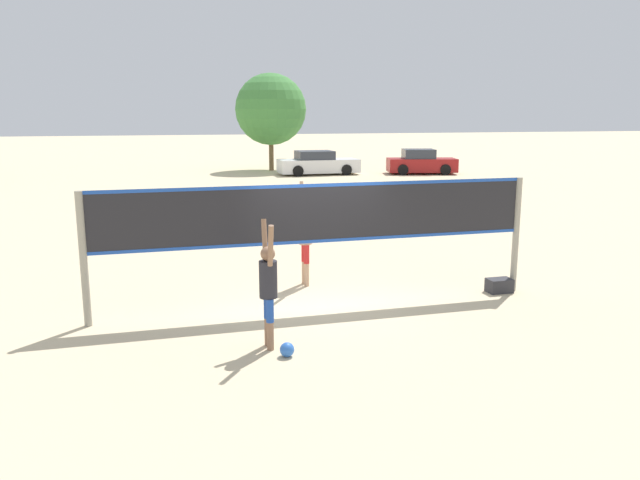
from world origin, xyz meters
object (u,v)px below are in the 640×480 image
Objects in this scene: parked_car_near at (318,164)px; tree_left_cluster at (271,109)px; volleyball_net at (320,222)px; player_spiker at (268,283)px; player_blocker at (305,232)px; parked_car_mid at (421,163)px; volleyball at (287,350)px; gear_bag at (499,285)px.

tree_left_cluster is at bearing 121.76° from parked_car_near.
player_spiker is (-1.33, -1.84, -0.57)m from volleyball_net.
player_blocker is (0.11, 1.55, -0.46)m from volleyball_net.
parked_car_mid is (14.40, 25.90, -0.38)m from player_spiker.
tree_left_cluster is (4.65, 27.24, 2.71)m from player_blocker.
volleyball_net is 2.96m from volleyball.
volleyball_net is 1.62m from player_blocker.
volleyball_net is 16.92× the size of gear_bag.
volleyball_net is 3.85× the size of player_blocker.
gear_bag is at bearing 66.34° from player_blocker.
volleyball_net reaches higher than gear_bag.
parked_car_near is (3.10, 25.35, 0.50)m from gear_bag.
volleyball_net is 26.22m from parked_car_near.
parked_car_mid is 0.72× the size of tree_left_cluster.
volleyball is at bearing -155.87° from gear_bag.
volleyball is 0.44× the size of gear_bag.
volleyball_net is at bearing -104.69° from parked_car_mid.
gear_bag is 0.10× the size of parked_car_near.
tree_left_cluster reaches higher than parked_car_mid.
player_spiker is at bearing -160.94° from gear_bag.
parked_car_mid is (14.21, 26.34, 0.56)m from volleyball.
tree_left_cluster is at bearing 88.08° from gear_bag.
player_spiker reaches higher than volleyball.
player_blocker is 4.14m from gear_bag.
volleyball_net reaches higher than player_blocker.
tree_left_cluster is (4.76, 28.79, 2.25)m from volleyball_net.
tree_left_cluster is (6.09, 30.62, 2.82)m from player_spiker.
parked_car_mid is at bearing 61.64° from volleyball.
parked_car_mid is (9.28, 24.13, 0.52)m from gear_bag.
parked_car_near is at bearing 83.03° from gear_bag.
player_spiker is at bearing -101.25° from tree_left_cluster.
player_spiker is at bearing -106.42° from parked_car_near.
gear_bag is 25.85m from parked_car_mid.
gear_bag is 25.54m from parked_car_near.
player_spiker is 0.42× the size of parked_car_near.
volleyball_net is at bearing -99.38° from tree_left_cluster.
tree_left_cluster is (5.91, 31.07, 3.75)m from volleyball.
parked_car_near is (8.04, 27.56, 0.53)m from volleyball.
volleyball_net is 4.07m from gear_bag.
volleyball_net is 1.37× the size of tree_left_cluster.
volleyball_net reaches higher than volleyball.
parked_car_near is at bearing 164.05° from player_blocker.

